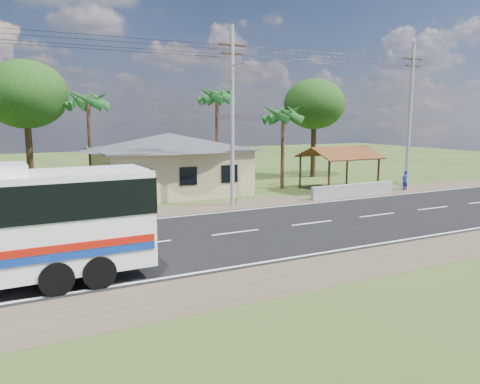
% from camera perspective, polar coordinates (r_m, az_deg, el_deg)
% --- Properties ---
extents(ground, '(120.00, 120.00, 0.00)m').
position_cam_1_polar(ground, '(22.64, -0.56, -5.00)').
color(ground, '#31491A').
rests_on(ground, ground).
extents(road, '(120.00, 16.00, 0.03)m').
position_cam_1_polar(road, '(22.63, -0.56, -4.97)').
color(road, black).
rests_on(road, ground).
extents(house, '(12.40, 10.00, 5.00)m').
position_cam_1_polar(house, '(34.51, -8.70, 4.22)').
color(house, tan).
rests_on(house, ground).
extents(waiting_shed, '(5.20, 4.48, 3.35)m').
position_cam_1_polar(waiting_shed, '(36.31, 12.01, 4.50)').
color(waiting_shed, '#3B2415').
rests_on(waiting_shed, ground).
extents(concrete_barrier, '(7.00, 0.30, 0.90)m').
position_cam_1_polar(concrete_barrier, '(33.72, 13.64, 0.20)').
color(concrete_barrier, '#9E9E99').
rests_on(concrete_barrier, ground).
extents(utility_poles, '(32.80, 2.22, 11.00)m').
position_cam_1_polar(utility_poles, '(28.96, -1.55, 9.60)').
color(utility_poles, '#9E9E99').
rests_on(utility_poles, ground).
extents(palm_near, '(2.80, 2.80, 6.70)m').
position_cam_1_polar(palm_near, '(36.21, 5.26, 9.37)').
color(palm_near, '#47301E').
rests_on(palm_near, ground).
extents(palm_mid, '(2.80, 2.80, 8.20)m').
position_cam_1_polar(palm_mid, '(38.57, -2.85, 11.53)').
color(palm_mid, '#47301E').
rests_on(palm_mid, ground).
extents(palm_far, '(2.80, 2.80, 7.70)m').
position_cam_1_polar(palm_far, '(36.16, -18.06, 10.50)').
color(palm_far, '#47301E').
rests_on(palm_far, ground).
extents(tree_behind_house, '(6.00, 6.00, 9.61)m').
position_cam_1_polar(tree_behind_house, '(37.75, -24.69, 10.71)').
color(tree_behind_house, '#47301E').
rests_on(tree_behind_house, ground).
extents(tree_behind_shed, '(5.60, 5.60, 9.02)m').
position_cam_1_polar(tree_behind_shed, '(44.01, 9.06, 10.50)').
color(tree_behind_shed, '#47301E').
rests_on(tree_behind_shed, ground).
extents(motorcycle, '(1.56, 0.68, 0.79)m').
position_cam_1_polar(motorcycle, '(33.53, 9.78, 0.19)').
color(motorcycle, black).
rests_on(motorcycle, ground).
extents(person, '(0.57, 0.39, 1.53)m').
position_cam_1_polar(person, '(37.77, 19.47, 1.35)').
color(person, navy).
rests_on(person, ground).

